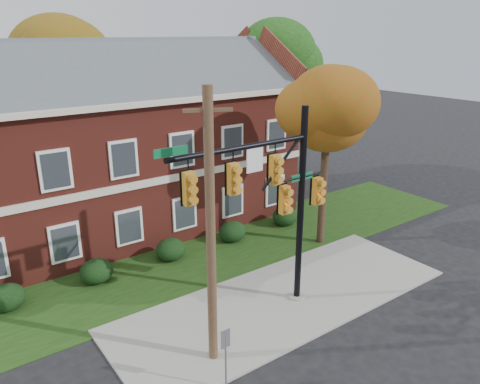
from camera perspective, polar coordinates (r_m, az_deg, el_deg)
ground at (r=18.47m, az=7.51°, el=-14.26°), size 120.00×120.00×0.00m
sidewalk at (r=19.07m, az=5.41°, el=-12.87°), size 14.00×5.00×0.08m
grass_strip at (r=22.56m, az=-3.03°, el=-7.50°), size 30.00×6.00×0.04m
apartment_building at (r=25.14m, az=-14.62°, el=6.72°), size 18.80×8.80×9.74m
hedge_far_left at (r=20.21m, az=-26.63°, el=-11.44°), size 1.40×1.26×1.05m
hedge_left at (r=20.83m, az=-17.10°, el=-9.22°), size 1.40×1.26×1.05m
hedge_center at (r=21.99m, az=-8.47°, el=-6.96°), size 1.40×1.26×1.05m
hedge_right at (r=23.62m, az=-0.93°, el=-4.84°), size 1.40×1.26×1.05m
hedge_far_right at (r=25.63m, az=5.50°, el=-2.96°), size 1.40×1.26×1.05m
tree_near_right at (r=22.18m, az=11.34°, el=9.81°), size 4.50×4.25×8.58m
tree_right_rear at (r=31.28m, az=4.48°, el=15.39°), size 6.30×5.95×10.62m
tree_far_rear at (r=32.47m, az=-18.33°, el=15.94°), size 6.84×6.46×11.52m
traffic_signal at (r=16.29m, az=4.02°, el=-0.12°), size 6.87×0.61×7.67m
utility_pole at (r=13.85m, az=-3.60°, el=-5.09°), size 1.28×0.65×8.76m
sign_post at (r=14.17m, az=-1.77°, el=-18.67°), size 0.31×0.06×2.11m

